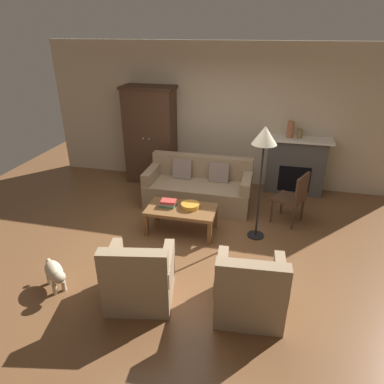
{
  "coord_description": "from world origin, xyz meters",
  "views": [
    {
      "loc": [
        1.04,
        -4.32,
        3.02
      ],
      "look_at": [
        -0.15,
        0.67,
        0.55
      ],
      "focal_mm": 32.24,
      "sensor_mm": 36.0,
      "label": 1
    }
  ],
  "objects_px": {
    "fireplace": "(295,165)",
    "book_stack": "(168,203)",
    "armchair_near_left": "(140,278)",
    "armchair_near_right": "(250,291)",
    "fruit_bowl": "(190,206)",
    "armoire": "(151,135)",
    "mantel_vase_terracotta": "(290,129)",
    "dog": "(55,273)",
    "couch": "(199,188)",
    "floor_lamp": "(264,143)",
    "coffee_table": "(181,211)",
    "mantel_vase_bronze": "(300,134)",
    "side_chair_wooden": "(294,196)"
  },
  "relations": [
    {
      "from": "fireplace",
      "to": "book_stack",
      "type": "distance_m",
      "value": 2.81
    },
    {
      "from": "side_chair_wooden",
      "to": "book_stack",
      "type": "bearing_deg",
      "value": -161.39
    },
    {
      "from": "fruit_bowl",
      "to": "armoire",
      "type": "bearing_deg",
      "value": 124.89
    },
    {
      "from": "fruit_bowl",
      "to": "side_chair_wooden",
      "type": "relative_size",
      "value": 0.33
    },
    {
      "from": "fireplace",
      "to": "mantel_vase_terracotta",
      "type": "distance_m",
      "value": 0.73
    },
    {
      "from": "couch",
      "to": "mantel_vase_terracotta",
      "type": "relative_size",
      "value": 6.13
    },
    {
      "from": "armoire",
      "to": "side_chair_wooden",
      "type": "distance_m",
      "value": 3.18
    },
    {
      "from": "mantel_vase_terracotta",
      "to": "floor_lamp",
      "type": "height_order",
      "value": "floor_lamp"
    },
    {
      "from": "side_chair_wooden",
      "to": "armchair_near_left",
      "type": "bearing_deg",
      "value": -128.19
    },
    {
      "from": "fruit_bowl",
      "to": "book_stack",
      "type": "xyz_separation_m",
      "value": [
        -0.36,
        -0.02,
        0.01
      ]
    },
    {
      "from": "mantel_vase_terracotta",
      "to": "dog",
      "type": "xyz_separation_m",
      "value": [
        -2.8,
        -3.65,
        -1.03
      ]
    },
    {
      "from": "mantel_vase_bronze",
      "to": "armchair_near_left",
      "type": "distance_m",
      "value": 4.14
    },
    {
      "from": "fireplace",
      "to": "side_chair_wooden",
      "type": "xyz_separation_m",
      "value": [
        -0.05,
        -1.29,
        -0.06
      ]
    },
    {
      "from": "fireplace",
      "to": "floor_lamp",
      "type": "height_order",
      "value": "floor_lamp"
    },
    {
      "from": "fireplace",
      "to": "fruit_bowl",
      "type": "bearing_deg",
      "value": -130.54
    },
    {
      "from": "armoire",
      "to": "couch",
      "type": "bearing_deg",
      "value": -35.72
    },
    {
      "from": "coffee_table",
      "to": "fruit_bowl",
      "type": "height_order",
      "value": "fruit_bowl"
    },
    {
      "from": "fruit_bowl",
      "to": "mantel_vase_bronze",
      "type": "relative_size",
      "value": 1.65
    },
    {
      "from": "armoire",
      "to": "fruit_bowl",
      "type": "xyz_separation_m",
      "value": [
        1.29,
        -1.86,
        -0.54
      ]
    },
    {
      "from": "fruit_bowl",
      "to": "mantel_vase_terracotta",
      "type": "relative_size",
      "value": 0.93
    },
    {
      "from": "dog",
      "to": "coffee_table",
      "type": "bearing_deg",
      "value": 55.08
    },
    {
      "from": "armchair_near_left",
      "to": "armchair_near_right",
      "type": "height_order",
      "value": "same"
    },
    {
      "from": "coffee_table",
      "to": "mantel_vase_bronze",
      "type": "distance_m",
      "value": 2.78
    },
    {
      "from": "fireplace",
      "to": "armoire",
      "type": "xyz_separation_m",
      "value": [
        -2.95,
        -0.08,
        0.43
      ]
    },
    {
      "from": "fireplace",
      "to": "floor_lamp",
      "type": "bearing_deg",
      "value": -108.07
    },
    {
      "from": "armoire",
      "to": "armchair_near_left",
      "type": "height_order",
      "value": "armoire"
    },
    {
      "from": "book_stack",
      "to": "side_chair_wooden",
      "type": "bearing_deg",
      "value": 18.61
    },
    {
      "from": "armoire",
      "to": "mantel_vase_terracotta",
      "type": "xyz_separation_m",
      "value": [
        2.77,
        0.06,
        0.28
      ]
    },
    {
      "from": "book_stack",
      "to": "side_chair_wooden",
      "type": "xyz_separation_m",
      "value": [
        1.97,
        0.66,
        0.04
      ]
    },
    {
      "from": "mantel_vase_terracotta",
      "to": "fruit_bowl",
      "type": "bearing_deg",
      "value": -127.57
    },
    {
      "from": "fruit_bowl",
      "to": "mantel_vase_terracotta",
      "type": "height_order",
      "value": "mantel_vase_terracotta"
    },
    {
      "from": "side_chair_wooden",
      "to": "floor_lamp",
      "type": "bearing_deg",
      "value": -134.9
    },
    {
      "from": "floor_lamp",
      "to": "armoire",
      "type": "bearing_deg",
      "value": 142.97
    },
    {
      "from": "fireplace",
      "to": "dog",
      "type": "bearing_deg",
      "value": -129.03
    },
    {
      "from": "couch",
      "to": "fruit_bowl",
      "type": "distance_m",
      "value": 0.99
    },
    {
      "from": "armoire",
      "to": "side_chair_wooden",
      "type": "xyz_separation_m",
      "value": [
        2.9,
        -1.22,
        -0.48
      ]
    },
    {
      "from": "mantel_vase_bronze",
      "to": "armchair_near_right",
      "type": "height_order",
      "value": "mantel_vase_bronze"
    },
    {
      "from": "armchair_near_right",
      "to": "fireplace",
      "type": "bearing_deg",
      "value": 80.67
    },
    {
      "from": "fireplace",
      "to": "fruit_bowl",
      "type": "relative_size",
      "value": 4.3
    },
    {
      "from": "coffee_table",
      "to": "book_stack",
      "type": "height_order",
      "value": "book_stack"
    },
    {
      "from": "armoire",
      "to": "book_stack",
      "type": "relative_size",
      "value": 7.49
    },
    {
      "from": "fireplace",
      "to": "floor_lamp",
      "type": "distance_m",
      "value": 2.18
    },
    {
      "from": "mantel_vase_terracotta",
      "to": "armchair_near_left",
      "type": "distance_m",
      "value": 4.08
    },
    {
      "from": "coffee_table",
      "to": "mantel_vase_terracotta",
      "type": "relative_size",
      "value": 3.51
    },
    {
      "from": "fireplace",
      "to": "armoire",
      "type": "relative_size",
      "value": 0.64
    },
    {
      "from": "coffee_table",
      "to": "mantel_vase_terracotta",
      "type": "distance_m",
      "value": 2.69
    },
    {
      "from": "armchair_near_left",
      "to": "dog",
      "type": "height_order",
      "value": "armchair_near_left"
    },
    {
      "from": "armoire",
      "to": "mantel_vase_bronze",
      "type": "xyz_separation_m",
      "value": [
        2.95,
        0.06,
        0.21
      ]
    },
    {
      "from": "coffee_table",
      "to": "mantel_vase_bronze",
      "type": "height_order",
      "value": "mantel_vase_bronze"
    },
    {
      "from": "book_stack",
      "to": "dog",
      "type": "distance_m",
      "value": 1.98
    }
  ]
}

